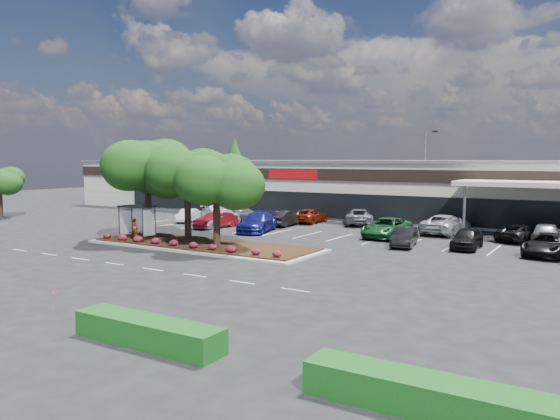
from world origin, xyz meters
The scene contains 33 objects.
ground centered at (0.00, 0.00, 0.00)m, with size 160.00×160.00×0.00m, color black.
retail_store centered at (0.06, 33.91, 3.15)m, with size 80.40×25.20×6.25m.
landscape_island centered at (-2.00, 4.00, 0.12)m, with size 18.00×6.00×0.26m.
lane_markings centered at (-0.14, 10.42, 0.01)m, with size 33.12×20.06×0.01m.
shrub_row centered at (-2.00, 1.90, 0.51)m, with size 17.00×0.80×0.50m, color maroon, non-canonical shape.
bus_shelter centered at (-7.50, 2.95, 2.31)m, with size 2.75×1.55×2.59m.
island_tree_west centered at (-8.00, 4.50, 4.21)m, with size 7.20×7.20×7.89m, color #143D10, non-canonical shape.
island_tree_mid centered at (-4.50, 5.20, 3.92)m, with size 6.60×6.60×7.32m, color #143D10, non-canonical shape.
island_tree_east centered at (-0.50, 3.70, 3.51)m, with size 5.80×5.80×6.50m, color #143D10, non-canonical shape.
hedge_south_east centered at (10.00, -13.50, 0.45)m, with size 6.00×1.30×0.90m, color #114312.
hedge_south_mid centered at (20.00, -13.50, 0.45)m, with size 7.00×1.30×0.90m, color #114312.
tree_west_far centered at (-34.00, 8.00, 2.80)m, with size 4.80×4.80×5.61m, color #143D10, non-canonical shape.
conifer_north_west centered at (-30.00, 46.00, 5.00)m, with size 4.40×4.40×10.00m, color #143D10.
person_waiting centered at (-7.56, 2.60, 1.08)m, with size 0.60×0.39×1.63m, color #594C47.
light_pole centered at (7.16, 28.04, 4.13)m, with size 1.40×0.83×9.36m.
survey_stake centered at (4.17, -13.00, 0.69)m, with size 0.07×0.14×1.07m.
car_0 centered at (-13.54, 15.47, 0.66)m, with size 1.40×4.01×1.32m, color silver.
car_1 centered at (-8.01, 13.11, 0.74)m, with size 1.57×4.49×1.48m, color maroon.
car_2 centered at (-8.27, 13.60, 0.78)m, with size 2.19×5.39×1.56m, color #ABB0B6.
car_3 centered at (-3.19, 12.89, 0.85)m, with size 2.38×5.86×1.70m, color navy.
car_5 centered at (7.77, 15.56, 0.81)m, with size 2.68×5.81×1.62m, color #195024.
car_6 centered at (10.53, 11.82, 0.70)m, with size 1.49×4.26×1.40m, color black.
car_7 centered at (14.70, 13.13, 0.75)m, with size 1.78×4.43×1.51m, color black.
car_8 centered at (19.97, 13.06, 0.75)m, with size 2.48×5.38×1.50m, color black.
car_9 centered at (-13.05, 20.90, 0.74)m, with size 2.08×5.11×1.48m, color silver.
car_10 centered at (-8.87, 19.08, 0.68)m, with size 1.92×4.72×1.37m, color #4F4F55.
car_11 centered at (-3.26, 17.76, 0.75)m, with size 1.58×4.54×1.50m, color black.
car_12 centered at (-2.57, 21.48, 0.71)m, with size 2.34×5.08×1.41m, color maroon.
car_13 centered at (2.37, 22.46, 0.80)m, with size 2.64×5.73×1.59m, color #59585F.
car_14 centered at (11.36, 20.09, 0.84)m, with size 2.78×6.04×1.68m, color #A1A6AB.
car_15 centered at (11.71, 20.20, 0.75)m, with size 1.59×4.56×1.50m, color slate.
car_16 centered at (17.63, 18.83, 0.68)m, with size 2.26×4.91×1.36m, color black.
car_17 centered at (19.29, 18.42, 0.84)m, with size 1.99×4.96×1.69m, color #58595F.
Camera 1 is at (23.54, -26.76, 6.40)m, focal length 35.00 mm.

